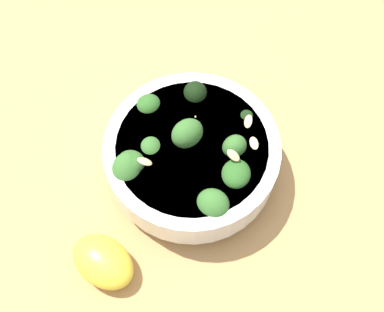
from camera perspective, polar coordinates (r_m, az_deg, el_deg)
The scene contains 3 objects.
ground_plane at distance 62.38cm, azimuth 0.08°, elevation -4.73°, with size 69.85×69.85×4.23cm, color tan.
bowl_of_broccoli at distance 57.46cm, azimuth -0.10°, elevation 0.20°, with size 21.43×21.43×10.60cm.
lemon_wedge at distance 56.29cm, azimuth -10.88°, elevation -12.62°, with size 8.03×5.55×4.01cm, color yellow.
Camera 1 is at (-23.39, 0.87, 55.70)cm, focal length 43.35 mm.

